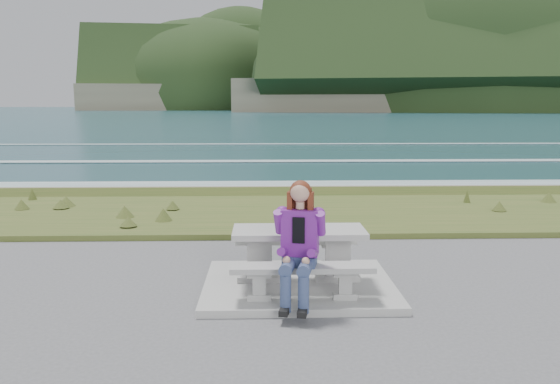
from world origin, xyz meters
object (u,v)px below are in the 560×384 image
at_px(bench_seaward, 296,244).
at_px(seated_woman, 298,260).
at_px(picnic_table, 299,241).
at_px(bench_landward, 302,273).

xyz_separation_m(bench_seaward, seated_woman, (-0.06, -1.54, 0.21)).
bearing_deg(seated_woman, picnic_table, 97.53).
distance_m(bench_seaward, seated_woman, 1.56).
bearing_deg(bench_seaward, seated_woman, -92.33).
bearing_deg(picnic_table, bench_seaward, 90.00).
xyz_separation_m(bench_landward, seated_woman, (-0.06, -0.14, 0.21)).
xyz_separation_m(bench_landward, bench_seaward, (0.00, 1.40, 0.00)).
relative_size(bench_seaward, seated_woman, 1.19).
relative_size(picnic_table, seated_woman, 1.19).
height_order(bench_landward, seated_woman, seated_woman).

